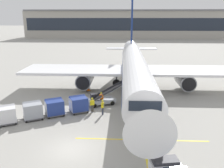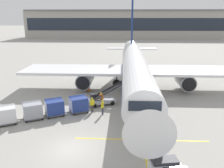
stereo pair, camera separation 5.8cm
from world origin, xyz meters
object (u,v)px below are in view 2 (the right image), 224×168
Objects in this scene: baggage_cart_fourth at (6,115)px; ground_crew_by_loader at (101,98)px; belt_loader at (103,98)px; ground_crew_by_carts at (103,106)px; baggage_cart_third at (33,110)px; baggage_cart_lead at (78,104)px; ground_crew_marshaller at (92,104)px; safety_cone_engine_keepout at (89,89)px; parked_airplane at (135,67)px; baggage_cart_second at (54,107)px.

ground_crew_by_loader is (9.32, 5.66, -0.00)m from baggage_cart_fourth.
ground_crew_by_carts is (0.21, -3.27, 0.14)m from belt_loader.
ground_crew_by_carts is (7.41, 1.56, -0.00)m from baggage_cart_third.
belt_loader is 3.75m from baggage_cart_lead.
ground_crew_marshaller is (-1.26, 0.71, 0.00)m from ground_crew_by_carts.
baggage_cart_fourth is 1.59× the size of ground_crew_by_loader.
ground_crew_marshaller is 8.24m from safety_cone_engine_keepout.
parked_airplane reaches higher than ground_crew_by_loader.
ground_crew_by_loader is 2.28m from ground_crew_marshaller.
baggage_cart_third is at bearing -113.70° from safety_cone_engine_keepout.
parked_airplane reaches higher than ground_crew_marshaller.
parked_airplane reaches higher than safety_cone_engine_keepout.
baggage_cart_lead is at bearing 167.90° from ground_crew_by_carts.
baggage_cart_third is 3.69× the size of safety_cone_engine_keepout.
ground_crew_by_loader reaches higher than safety_cone_engine_keepout.
baggage_cart_second is 1.59× the size of ground_crew_by_loader.
baggage_cart_third is 6.55m from ground_crew_marshaller.
ground_crew_by_loader is at bearing 31.30° from baggage_cart_fourth.
ground_crew_by_carts is at bearing -86.36° from belt_loader.
baggage_cart_lead is 3.29m from ground_crew_by_loader.
parked_airplane is 24.79× the size of ground_crew_marshaller.
parked_airplane is 24.79× the size of ground_crew_by_carts.
parked_airplane is 11.14m from ground_crew_by_carts.
baggage_cart_fourth is at bearing -163.70° from ground_crew_by_carts.
baggage_cart_second is 1.00× the size of baggage_cart_third.
baggage_cart_third is 1.59× the size of ground_crew_by_loader.
ground_crew_marshaller is at bearing 150.71° from ground_crew_by_carts.
ground_crew_by_loader is 2.85m from ground_crew_by_carts.
baggage_cart_third is 7.57m from ground_crew_by_carts.
ground_crew_by_carts is 2.32× the size of safety_cone_engine_keepout.
belt_loader is at bearing 33.84° from baggage_cart_third.
belt_loader reaches higher than baggage_cart_lead.
belt_loader is 1.92× the size of baggage_cart_third.
safety_cone_engine_keepout is (-0.03, 8.15, -0.63)m from baggage_cart_lead.
ground_crew_by_carts reaches higher than safety_cone_engine_keepout.
safety_cone_engine_keepout is (-1.61, 8.06, -0.63)m from ground_crew_marshaller.
parked_airplane is 15.55× the size of baggage_cart_second.
ground_crew_by_loader is at bearing -121.06° from parked_airplane.
baggage_cart_lead reaches higher than safety_cone_engine_keepout.
ground_crew_by_loader is at bearing 32.03° from baggage_cart_third.
baggage_cart_third is 1.00× the size of baggage_cart_fourth.
ground_crew_by_loader is (2.44, 2.21, -0.00)m from baggage_cart_lead.
baggage_cart_fourth is 3.69× the size of safety_cone_engine_keepout.
baggage_cart_lead is at bearing 26.66° from baggage_cart_fourth.
baggage_cart_lead is (-6.83, -9.51, -2.40)m from parked_airplane.
baggage_cart_fourth reaches higher than ground_crew_by_loader.
baggage_cart_lead is at bearing -134.78° from belt_loader.
ground_crew_by_carts is at bearing -29.29° from ground_crew_marshaller.
ground_crew_marshaller is at bearing -78.67° from safety_cone_engine_keepout.
baggage_cart_second reaches higher than ground_crew_marshaller.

